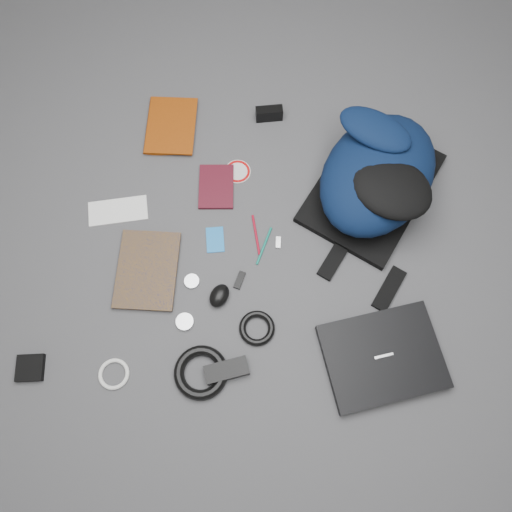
% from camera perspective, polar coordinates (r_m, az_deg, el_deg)
% --- Properties ---
extents(ground, '(4.00, 4.00, 0.00)m').
position_cam_1_polar(ground, '(1.63, 0.00, -0.23)').
color(ground, '#4F4F51').
rests_on(ground, ground).
extents(backpack, '(0.53, 0.63, 0.22)m').
position_cam_1_polar(backpack, '(1.68, 13.75, 9.07)').
color(backpack, black).
rests_on(backpack, ground).
extents(laptop, '(0.43, 0.38, 0.03)m').
position_cam_1_polar(laptop, '(1.59, 14.25, -11.09)').
color(laptop, black).
rests_on(laptop, ground).
extents(textbook_red, '(0.20, 0.26, 0.03)m').
position_cam_1_polar(textbook_red, '(1.89, -12.38, 14.38)').
color(textbook_red, '#7C2F07').
rests_on(textbook_red, ground).
extents(comic_book, '(0.22, 0.29, 0.02)m').
position_cam_1_polar(comic_book, '(1.67, -15.54, -1.39)').
color(comic_book, '#9A690B').
rests_on(comic_book, ground).
extents(envelope, '(0.22, 0.15, 0.00)m').
position_cam_1_polar(envelope, '(1.76, -15.50, 5.01)').
color(envelope, white).
rests_on(envelope, ground).
extents(dvd_case, '(0.14, 0.18, 0.01)m').
position_cam_1_polar(dvd_case, '(1.74, -4.57, 7.90)').
color(dvd_case, '#3C0B15').
rests_on(dvd_case, ground).
extents(compact_camera, '(0.10, 0.06, 0.05)m').
position_cam_1_polar(compact_camera, '(1.86, 1.51, 15.96)').
color(compact_camera, black).
rests_on(compact_camera, ground).
extents(sticker_disc, '(0.12, 0.12, 0.00)m').
position_cam_1_polar(sticker_disc, '(1.76, -2.12, 9.62)').
color(sticker_disc, silver).
rests_on(sticker_disc, ground).
extents(pen_teal, '(0.03, 0.14, 0.01)m').
position_cam_1_polar(pen_teal, '(1.64, 0.93, 1.17)').
color(pen_teal, '#0D7763').
rests_on(pen_teal, ground).
extents(pen_red, '(0.05, 0.14, 0.01)m').
position_cam_1_polar(pen_red, '(1.66, 0.00, 2.44)').
color(pen_red, '#A10C21').
rests_on(pen_red, ground).
extents(id_badge, '(0.08, 0.10, 0.00)m').
position_cam_1_polar(id_badge, '(1.66, -4.69, 1.87)').
color(id_badge, blue).
rests_on(id_badge, ground).
extents(usb_black, '(0.03, 0.06, 0.01)m').
position_cam_1_polar(usb_black, '(1.61, -1.89, -2.77)').
color(usb_black, black).
rests_on(usb_black, ground).
extents(usb_silver, '(0.02, 0.04, 0.01)m').
position_cam_1_polar(usb_silver, '(1.65, 2.56, 1.56)').
color(usb_silver, '#B9B9BB').
rests_on(usb_silver, ground).
extents(mouse, '(0.08, 0.09, 0.04)m').
position_cam_1_polar(mouse, '(1.58, -4.21, -4.54)').
color(mouse, black).
rests_on(mouse, ground).
extents(headphone_left, '(0.06, 0.06, 0.01)m').
position_cam_1_polar(headphone_left, '(1.59, -8.14, -7.45)').
color(headphone_left, '#B5B5B7').
rests_on(headphone_left, ground).
extents(headphone_right, '(0.06, 0.06, 0.01)m').
position_cam_1_polar(headphone_right, '(1.62, -7.35, -2.88)').
color(headphone_right, silver).
rests_on(headphone_right, ground).
extents(cable_coil, '(0.13, 0.13, 0.02)m').
position_cam_1_polar(cable_coil, '(1.56, 0.11, -8.24)').
color(cable_coil, black).
rests_on(cable_coil, ground).
extents(power_brick, '(0.14, 0.10, 0.03)m').
position_cam_1_polar(power_brick, '(1.54, -3.38, -12.90)').
color(power_brick, black).
rests_on(power_brick, ground).
extents(power_cord_coil, '(0.19, 0.19, 0.03)m').
position_cam_1_polar(power_cord_coil, '(1.55, -6.31, -13.09)').
color(power_cord_coil, black).
rests_on(power_cord_coil, ground).
extents(pouch, '(0.10, 0.10, 0.02)m').
position_cam_1_polar(pouch, '(1.69, -24.40, -11.57)').
color(pouch, black).
rests_on(pouch, ground).
extents(white_cable_coil, '(0.10, 0.10, 0.01)m').
position_cam_1_polar(white_cable_coil, '(1.60, -15.94, -12.84)').
color(white_cable_coil, white).
rests_on(white_cable_coil, ground).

